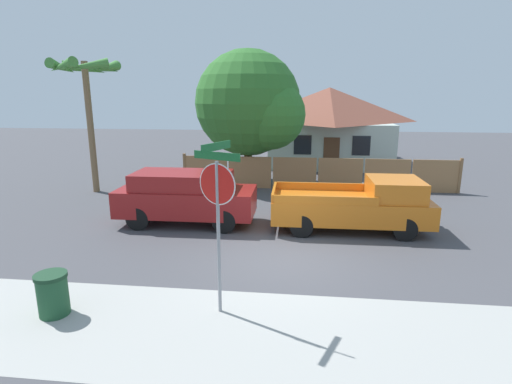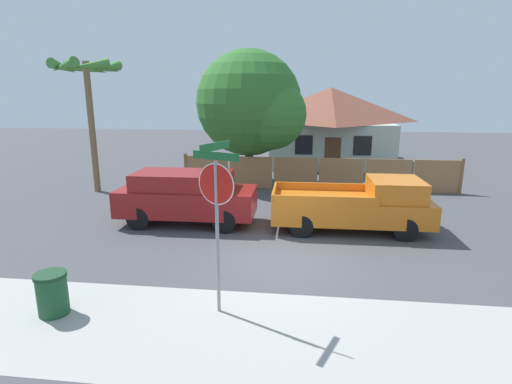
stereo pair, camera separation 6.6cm
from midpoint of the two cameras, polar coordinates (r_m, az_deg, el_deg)
The scene contains 10 objects.
ground_plane at distance 11.05m, azimuth 3.63°, elevation -9.48°, with size 80.00×80.00×0.00m, color #47474C.
sidewalk_strip at distance 7.88m, azimuth 2.20°, elevation -19.78°, with size 36.00×3.20×0.01m.
wooden_fence at distance 18.86m, azimuth 8.64°, elevation 2.59°, with size 12.83×0.12×1.61m.
house at distance 26.77m, azimuth 10.22°, elevation 9.55°, with size 7.88×7.93×4.81m.
oak_tree at distance 19.50m, azimuth -0.60°, elevation 12.24°, with size 5.30×5.05×6.48m.
palm_tree at distance 19.40m, azimuth -23.24°, elevation 14.66°, with size 2.87×3.08×5.84m.
red_suv at distance 13.84m, azimuth -10.13°, elevation -0.54°, with size 4.66×1.92×1.81m.
orange_pickup at distance 13.45m, azimuth 14.14°, elevation -1.82°, with size 5.08×2.08×1.73m.
stop_sign at distance 7.72m, azimuth -5.75°, elevation -0.93°, with size 0.97×0.87×3.49m.
trash_bin at distance 9.25m, azimuth -27.23°, elevation -12.83°, with size 0.63×0.63×0.89m.
Camera 1 is at (0.43, -10.16, 4.35)m, focal length 28.00 mm.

